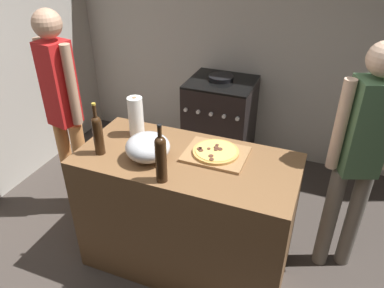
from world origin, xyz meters
The scene contains 12 objects.
ground_plane centered at (0.00, 1.25, -0.01)m, with size 4.70×3.10×0.02m, color #3F3833.
kitchen_wall_rear centered at (0.00, 2.55, 1.30)m, with size 4.70×0.10×2.60m, color #BCB7AD.
counter centered at (-0.13, 0.75, 0.47)m, with size 1.44×0.69×0.93m, color brown.
cutting_board centered at (0.04, 0.85, 0.94)m, with size 0.40×0.32×0.02m, color #9E7247.
pizza centered at (0.04, 0.85, 0.96)m, with size 0.30×0.30×0.03m.
mixing_bowl centered at (-0.35, 0.65, 1.02)m, with size 0.29×0.29×0.17m.
paper_towel_roll centered at (-0.57, 0.91, 1.08)m, with size 0.11×0.11×0.29m.
wine_bottle_dark centered at (-0.68, 0.60, 1.08)m, with size 0.07×0.07×0.36m.
wine_bottle_amber centered at (-0.17, 0.48, 1.10)m, with size 0.07×0.07×0.37m.
stove centered at (-0.33, 2.15, 0.46)m, with size 0.64×0.60×0.96m.
person_in_stripes centered at (-1.26, 0.98, 1.01)m, with size 0.36×0.24×1.74m.
person_in_red centered at (0.90, 1.14, 0.99)m, with size 0.38×0.27×1.70m.
Camera 1 is at (0.65, -1.11, 2.25)m, focal length 34.85 mm.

